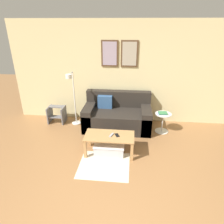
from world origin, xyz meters
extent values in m
cube|color=beige|center=(0.00, 3.43, 1.27)|extent=(5.60, 0.06, 2.55)
cube|color=#513823|center=(-0.26, 3.38, 1.77)|extent=(0.41, 0.02, 0.62)
cube|color=#A393A8|center=(-0.26, 3.37, 1.77)|extent=(0.34, 0.01, 0.55)
cube|color=#513823|center=(0.22, 3.38, 1.77)|extent=(0.41, 0.02, 0.62)
cube|color=#ADA38E|center=(0.22, 3.37, 1.77)|extent=(0.34, 0.01, 0.55)
cube|color=beige|center=(-0.15, 1.40, 0.00)|extent=(0.94, 0.83, 0.01)
cube|color=#28231E|center=(-0.02, 2.91, 0.23)|extent=(1.65, 0.90, 0.46)
cube|color=#28231E|center=(-0.02, 3.26, 0.66)|extent=(1.65, 0.20, 0.41)
cube|color=#28231E|center=(-0.72, 2.91, 0.29)|extent=(0.24, 0.90, 0.58)
cube|color=#28231E|center=(0.68, 2.91, 0.29)|extent=(0.24, 0.90, 0.58)
cube|color=#335684|center=(-0.35, 3.09, 0.62)|extent=(0.36, 0.14, 0.32)
cube|color=#AD7F4C|center=(-0.09, 1.81, 0.40)|extent=(0.99, 0.49, 0.02)
cube|color=#AD7F4C|center=(-0.55, 1.61, 0.19)|extent=(0.06, 0.06, 0.39)
cube|color=#AD7F4C|center=(0.36, 1.61, 0.19)|extent=(0.06, 0.06, 0.39)
cube|color=#AD7F4C|center=(-0.55, 2.02, 0.19)|extent=(0.06, 0.06, 0.39)
cube|color=#AD7F4C|center=(0.36, 2.02, 0.19)|extent=(0.06, 0.06, 0.39)
cube|color=#B2B2B7|center=(-0.10, 1.82, 0.10)|extent=(0.59, 0.38, 0.20)
cube|color=silver|center=(-0.10, 1.82, 0.21)|extent=(0.62, 0.41, 0.02)
cylinder|color=white|center=(-1.12, 3.03, 0.01)|extent=(0.23, 0.23, 0.02)
cylinder|color=white|center=(-1.12, 3.03, 0.70)|extent=(0.03, 0.03, 1.36)
cylinder|color=white|center=(-1.12, 2.88, 1.38)|extent=(0.02, 0.30, 0.02)
cylinder|color=white|center=(-1.12, 2.73, 1.35)|extent=(0.14, 0.14, 0.09)
cylinder|color=silver|center=(1.08, 2.81, 0.01)|extent=(0.33, 0.33, 0.01)
cylinder|color=silver|center=(1.08, 2.81, 0.24)|extent=(0.04, 0.04, 0.45)
cylinder|color=silver|center=(1.08, 2.81, 0.47)|extent=(0.38, 0.38, 0.02)
cube|color=#335199|center=(1.06, 2.81, 0.49)|extent=(0.19, 0.16, 0.01)
cube|color=#387F4C|center=(1.07, 2.81, 0.50)|extent=(0.21, 0.18, 0.02)
cube|color=#99999E|center=(-0.05, 1.82, 0.42)|extent=(0.09, 0.15, 0.02)
cube|color=black|center=(0.06, 1.83, 0.41)|extent=(0.11, 0.15, 0.01)
cube|color=slate|center=(-1.84, 3.05, 0.22)|extent=(0.03, 0.37, 0.43)
cube|color=slate|center=(-1.45, 3.05, 0.22)|extent=(0.03, 0.37, 0.43)
cube|color=slate|center=(-1.65, 2.99, 0.18)|extent=(0.36, 0.17, 0.02)
cube|color=slate|center=(-1.65, 3.12, 0.42)|extent=(0.36, 0.17, 0.02)
camera|label=1|loc=(0.31, -1.58, 2.46)|focal=32.00mm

